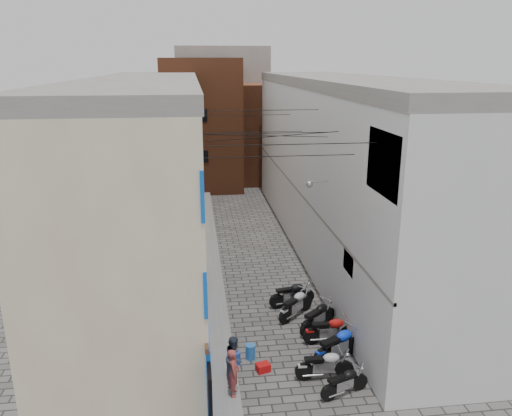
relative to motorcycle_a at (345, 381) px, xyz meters
name	(u,v)px	position (x,y,z in m)	size (l,w,h in m)	color
plinth	(210,252)	(-3.61, 12.13, -0.36)	(0.90, 26.00, 0.25)	slate
building_left	(148,172)	(-6.54, 12.08, 4.01)	(5.10, 27.00, 9.00)	#C4B794
building_right	(344,167)	(3.44, 12.12, 4.02)	(5.94, 26.00, 9.00)	silver
building_far_brick_left	(202,124)	(-3.56, 27.13, 4.52)	(6.00, 6.00, 10.00)	brown
building_far_brick_right	(261,133)	(1.44, 29.13, 3.52)	(5.00, 6.00, 8.00)	brown
building_far_concrete	(223,111)	(-1.56, 33.13, 5.02)	(8.00, 5.00, 11.00)	slate
far_shopfront	(231,179)	(-1.56, 24.33, 0.72)	(2.00, 0.30, 2.40)	black
overhead_wires	(263,131)	(-1.56, 6.77, 6.64)	(5.80, 13.02, 1.32)	black
motorcycle_a	(345,381)	(0.00, 0.00, 0.00)	(0.53, 1.68, 0.97)	black
motorcycle_b	(325,364)	(-0.40, 0.87, 0.06)	(0.60, 1.90, 1.10)	#B1B1B6
motorcycle_c	(339,343)	(0.33, 1.82, 0.15)	(0.69, 2.18, 1.26)	#0E36DB
motorcycle_d	(330,329)	(0.34, 2.90, 0.08)	(0.62, 1.96, 1.13)	#B9110D
motorcycle_e	(318,315)	(0.14, 3.90, 0.10)	(0.63, 2.01, 1.16)	black
motorcycle_f	(296,303)	(-0.48, 4.96, 0.10)	(0.64, 2.02, 1.17)	#B1B1B6
motorcycle_g	(292,293)	(-0.45, 5.89, 0.09)	(0.63, 1.99, 1.15)	black
person_a	(233,372)	(-3.35, 0.13, 0.51)	(0.54, 0.36, 1.49)	#9D3D39
person_b	(234,357)	(-3.26, 0.96, 0.47)	(0.68, 0.53, 1.41)	#313A4A
water_jug_near	(236,358)	(-3.11, 2.01, -0.26)	(0.28, 0.28, 0.44)	#2141A6
water_jug_far	(250,352)	(-2.60, 2.28, -0.23)	(0.33, 0.33, 0.52)	blue
red_crate	(263,367)	(-2.28, 1.51, -0.35)	(0.43, 0.32, 0.27)	red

